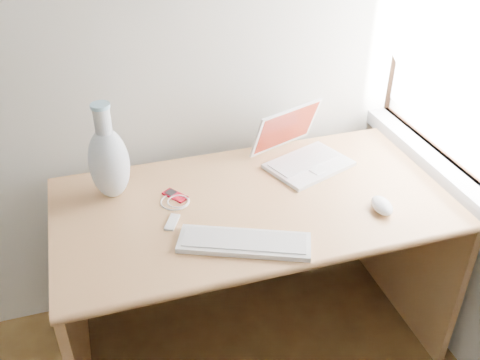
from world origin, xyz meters
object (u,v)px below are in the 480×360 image
object	(u,v)px
laptop	(306,151)
desk	(250,232)
external_keyboard	(244,242)
vase	(109,161)

from	to	relation	value
laptop	desk	bearing A→B (deg)	-178.77
desk	external_keyboard	size ratio (longest dim) A/B	3.30
external_keyboard	vase	bearing A→B (deg)	155.53
external_keyboard	laptop	bearing A→B (deg)	70.43
desk	vase	size ratio (longest dim) A/B	3.98
laptop	vase	xyz separation A→B (m)	(-0.76, -0.02, 0.10)
desk	laptop	size ratio (longest dim) A/B	3.94
desk	vase	xyz separation A→B (m)	(-0.50, 0.09, 0.37)
desk	laptop	distance (m)	0.40
laptop	external_keyboard	size ratio (longest dim) A/B	0.84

